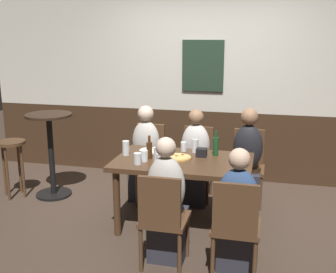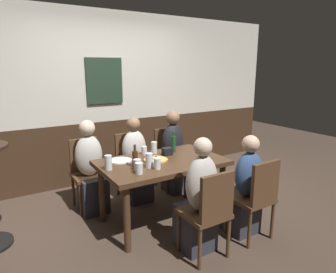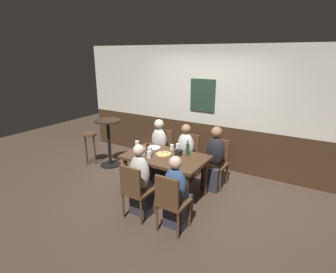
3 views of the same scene
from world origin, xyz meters
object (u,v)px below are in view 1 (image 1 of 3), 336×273
object	(u,v)px
tumbler_water	(138,159)
beer_bottle_green	(216,146)
chair_mid_near	(163,216)
chair_mid_far	(197,159)
dining_table	(183,168)
pint_glass_pale	(184,147)
pint_glass_stout	(160,160)
tumbler_short	(144,156)
person_right_near	(237,219)
pint_glass_amber	(126,149)
chair_right_near	(236,224)
beer_bottle_brown	(149,150)
person_left_far	(145,160)
person_mid_near	(167,210)
bar_stool	(12,153)
chair_right_far	(248,162)
person_right_far	(247,166)
plate_white_large	(151,151)
person_mid_far	(195,164)
chair_left_far	(149,155)
beer_glass_tall	(158,155)
pizza	(178,157)
side_bar_table	(51,148)
highball_clear	(195,147)

from	to	relation	value
tumbler_water	beer_bottle_green	world-z (taller)	beer_bottle_green
chair_mid_near	chair_mid_far	distance (m)	1.70
dining_table	pint_glass_pale	world-z (taller)	pint_glass_pale
pint_glass_stout	tumbler_water	bearing A→B (deg)	-173.49
tumbler_water	tumbler_short	bearing A→B (deg)	71.88
person_right_near	pint_glass_amber	size ratio (longest dim) A/B	7.11
dining_table	chair_right_near	size ratio (longest dim) A/B	1.60
beer_bottle_brown	person_left_far	bearing A→B (deg)	110.30
person_mid_near	bar_stool	world-z (taller)	person_mid_near
chair_right_far	person_right_far	world-z (taller)	person_right_far
person_right_far	plate_white_large	distance (m)	1.15
person_mid_far	plate_white_large	xyz separation A→B (m)	(-0.41, -0.46, 0.27)
person_left_far	tumbler_water	distance (m)	1.01
person_right_far	bar_stool	bearing A→B (deg)	-172.45
chair_mid_near	chair_left_far	world-z (taller)	same
chair_right_far	chair_left_far	size ratio (longest dim) A/B	1.00
beer_glass_tall	pint_glass_pale	xyz separation A→B (m)	(0.17, 0.45, -0.02)
person_right_near	person_left_far	distance (m)	1.85
pizza	tumbler_water	world-z (taller)	tumbler_water
person_right_near	tumbler_water	xyz separation A→B (m)	(-1.03, 0.44, 0.33)
chair_mid_near	beer_bottle_brown	bearing A→B (deg)	113.17
person_right_near	pizza	xyz separation A→B (m)	(-0.68, 0.72, 0.29)
dining_table	bar_stool	world-z (taller)	dining_table
chair_right_far	tumbler_short	bearing A→B (deg)	-134.94
chair_right_far	chair_right_near	bearing A→B (deg)	-90.00
person_right_far	chair_right_far	bearing A→B (deg)	90.00
chair_right_near	person_left_far	size ratio (longest dim) A/B	0.76
tumbler_short	pint_glass_pale	distance (m)	0.56
beer_bottle_green	side_bar_table	bearing A→B (deg)	173.54
pint_glass_stout	chair_left_far	bearing A→B (deg)	111.81
person_right_near	tumbler_water	size ratio (longest dim) A/B	9.70
person_left_far	beer_bottle_brown	world-z (taller)	person_left_far
person_mid_far	beer_glass_tall	distance (m)	0.92
pizza	beer_bottle_green	world-z (taller)	beer_bottle_green
person_mid_far	highball_clear	bearing A→B (deg)	-79.81
chair_mid_far	chair_left_far	world-z (taller)	same
highball_clear	beer_glass_tall	bearing A→B (deg)	-124.69
person_right_far	side_bar_table	world-z (taller)	person_right_far
person_left_far	tumbler_water	size ratio (longest dim) A/B	10.12
dining_table	chair_mid_near	size ratio (longest dim) A/B	1.60
pizza	tumbler_short	bearing A→B (deg)	-150.92
chair_left_far	highball_clear	distance (m)	0.93
pint_glass_pale	plate_white_large	world-z (taller)	pint_glass_pale
pint_glass_amber	highball_clear	world-z (taller)	pint_glass_amber
person_mid_far	tumbler_short	distance (m)	0.97
pint_glass_amber	chair_mid_near	bearing A→B (deg)	-54.35
chair_mid_near	highball_clear	world-z (taller)	highball_clear
chair_right_near	beer_glass_tall	distance (m)	1.16
dining_table	beer_bottle_brown	size ratio (longest dim) A/B	5.77
chair_right_far	person_mid_near	bearing A→B (deg)	-111.83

